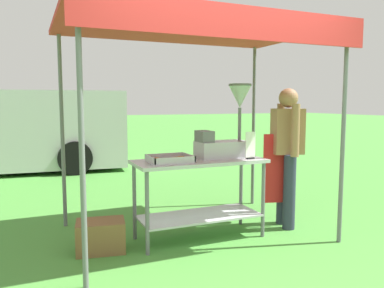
# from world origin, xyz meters

# --- Properties ---
(ground_plane) EXTENTS (70.00, 70.00, 0.00)m
(ground_plane) POSITION_xyz_m (0.00, 6.00, 0.00)
(ground_plane) COLOR #478E38
(stall_canopy) EXTENTS (2.77, 1.89, 2.26)m
(stall_canopy) POSITION_xyz_m (0.04, 0.92, 2.16)
(stall_canopy) COLOR slate
(stall_canopy) RESTS_ON ground
(donut_cart) EXTENTS (1.39, 0.57, 0.85)m
(donut_cart) POSITION_xyz_m (0.04, 0.82, 0.62)
(donut_cart) COLOR #B7B7BC
(donut_cart) RESTS_ON ground
(donut_tray) EXTENTS (0.42, 0.34, 0.07)m
(donut_tray) POSITION_xyz_m (-0.31, 0.79, 0.87)
(donut_tray) COLOR #B7B7BC
(donut_tray) RESTS_ON donut_cart
(donut_fryer) EXTENTS (0.63, 0.28, 0.80)m
(donut_fryer) POSITION_xyz_m (0.39, 0.88, 1.14)
(donut_fryer) COLOR #B7B7BC
(donut_fryer) RESTS_ON donut_cart
(menu_sign) EXTENTS (0.13, 0.05, 0.29)m
(menu_sign) POSITION_xyz_m (0.56, 0.67, 0.98)
(menu_sign) COLOR black
(menu_sign) RESTS_ON donut_cart
(vendor) EXTENTS (0.47, 0.54, 1.61)m
(vendor) POSITION_xyz_m (1.13, 0.79, 0.90)
(vendor) COLOR #2D3347
(vendor) RESTS_ON ground
(supply_crate) EXTENTS (0.51, 0.40, 0.30)m
(supply_crate) POSITION_xyz_m (-1.00, 0.86, 0.15)
(supply_crate) COLOR brown
(supply_crate) RESTS_ON ground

